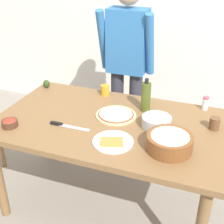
# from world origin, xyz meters

# --- Properties ---
(ground) EXTENTS (8.00, 8.00, 0.00)m
(ground) POSITION_xyz_m (0.00, 0.00, 0.00)
(ground) COLOR gray
(wall_back) EXTENTS (5.60, 0.10, 2.60)m
(wall_back) POSITION_xyz_m (0.00, 1.60, 1.30)
(wall_back) COLOR silver
(wall_back) RESTS_ON ground
(dining_table) EXTENTS (1.60, 0.96, 0.76)m
(dining_table) POSITION_xyz_m (0.00, 0.00, 0.67)
(dining_table) COLOR brown
(dining_table) RESTS_ON ground
(person_cook) EXTENTS (0.49, 0.25, 1.62)m
(person_cook) POSITION_xyz_m (-0.12, 0.76, 0.94)
(person_cook) COLOR #2D2D38
(person_cook) RESTS_ON ground
(pizza_raw_on_board) EXTENTS (0.29, 0.29, 0.02)m
(pizza_raw_on_board) POSITION_xyz_m (0.02, 0.09, 0.77)
(pizza_raw_on_board) COLOR beige
(pizza_raw_on_board) RESTS_ON dining_table
(plate_with_slice) EXTENTS (0.26, 0.26, 0.02)m
(plate_with_slice) POSITION_xyz_m (0.11, -0.24, 0.77)
(plate_with_slice) COLOR white
(plate_with_slice) RESTS_ON dining_table
(popcorn_bowl) EXTENTS (0.28, 0.28, 0.11)m
(popcorn_bowl) POSITION_xyz_m (0.46, -0.20, 0.82)
(popcorn_bowl) COLOR brown
(popcorn_bowl) RESTS_ON dining_table
(mixing_bowl_steel) EXTENTS (0.20, 0.20, 0.08)m
(mixing_bowl_steel) POSITION_xyz_m (0.33, 0.04, 0.80)
(mixing_bowl_steel) COLOR #B7B7BC
(mixing_bowl_steel) RESTS_ON dining_table
(small_sauce_bowl) EXTENTS (0.11, 0.11, 0.06)m
(small_sauce_bowl) POSITION_xyz_m (-0.62, -0.30, 0.79)
(small_sauce_bowl) COLOR #4C2D1E
(small_sauce_bowl) RESTS_ON dining_table
(olive_oil_bottle) EXTENTS (0.07, 0.07, 0.26)m
(olive_oil_bottle) POSITION_xyz_m (0.19, 0.25, 0.87)
(olive_oil_bottle) COLOR #47561E
(olive_oil_bottle) RESTS_ON dining_table
(cup_orange) EXTENTS (0.07, 0.07, 0.08)m
(cup_orange) POSITION_xyz_m (-0.19, 0.40, 0.80)
(cup_orange) COLOR orange
(cup_orange) RESTS_ON dining_table
(cup_small_brown) EXTENTS (0.07, 0.07, 0.08)m
(cup_small_brown) POSITION_xyz_m (0.70, 0.15, 0.80)
(cup_small_brown) COLOR brown
(cup_small_brown) RESTS_ON dining_table
(salt_shaker) EXTENTS (0.04, 0.04, 0.11)m
(salt_shaker) POSITION_xyz_m (0.61, 0.42, 0.81)
(salt_shaker) COLOR white
(salt_shaker) RESTS_ON dining_table
(chef_knife) EXTENTS (0.29, 0.03, 0.02)m
(chef_knife) POSITION_xyz_m (-0.26, -0.17, 0.77)
(chef_knife) COLOR silver
(chef_knife) RESTS_ON dining_table
(avocado) EXTENTS (0.06, 0.06, 0.07)m
(avocado) POSITION_xyz_m (-0.72, 0.36, 0.80)
(avocado) COLOR #2D4219
(avocado) RESTS_ON dining_table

